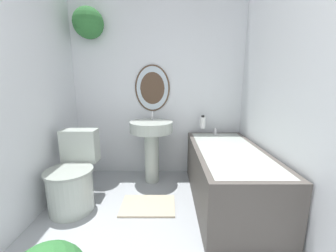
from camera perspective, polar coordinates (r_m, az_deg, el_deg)
The scene contains 7 objects.
wall_back at distance 2.78m, azimuth -4.87°, elevation 12.92°, with size 2.33×0.36×2.40m.
wall_right at distance 1.79m, azimuth 35.01°, elevation 8.57°, with size 0.06×2.70×2.40m.
toilet at distance 2.32m, azimuth -24.80°, elevation -13.08°, with size 0.45×0.61×0.75m.
pedestal_sink at distance 2.56m, azimuth -4.62°, elevation -3.36°, with size 0.52×0.52×0.88m.
bathtub at distance 2.28m, azimuth 16.16°, elevation -12.89°, with size 0.69×1.46×0.66m.
shampoo_bottle at distance 2.72m, azimuth 9.56°, elevation 1.02°, with size 0.07×0.07×0.17m.
bath_mat at distance 2.26m, azimuth -5.58°, elevation -21.09°, with size 0.54×0.38×0.02m.
Camera 1 is at (0.12, -0.18, 1.23)m, focal length 22.00 mm.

